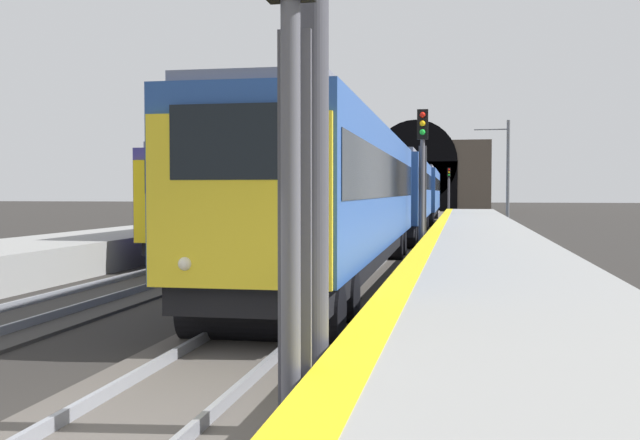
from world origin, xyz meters
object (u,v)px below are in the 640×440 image
(railway_signal_mid, at_px, (422,169))
(catenary_mast_near, at_px, (507,173))
(train_main_approaching, at_px, (398,192))
(railway_signal_far, at_px, (449,186))
(train_adjacent_platform, at_px, (314,195))
(railway_signal_near, at_px, (291,148))

(railway_signal_mid, bearing_deg, catenary_mast_near, 169.67)
(train_main_approaching, distance_m, railway_signal_far, 42.60)
(train_adjacent_platform, distance_m, catenary_mast_near, 14.70)
(railway_signal_near, height_order, catenary_mast_near, catenary_mast_near)
(train_adjacent_platform, height_order, catenary_mast_near, catenary_mast_near)
(railway_signal_near, bearing_deg, train_main_approaching, -176.68)
(railway_signal_mid, relative_size, catenary_mast_near, 0.74)
(train_main_approaching, bearing_deg, train_adjacent_platform, -111.87)
(train_adjacent_platform, bearing_deg, catenary_mast_near, 130.50)
(train_adjacent_platform, xyz_separation_m, railway_signal_mid, (-14.24, -6.80, 0.98))
(train_main_approaching, distance_m, railway_signal_near, 32.50)
(railway_signal_mid, bearing_deg, railway_signal_near, 0.00)
(railway_signal_mid, xyz_separation_m, railway_signal_far, (54.89, 0.00, -0.15))
(railway_signal_near, height_order, railway_signal_far, railway_signal_far)
(railway_signal_mid, height_order, catenary_mast_near, catenary_mast_near)
(railway_signal_near, distance_m, catenary_mast_near, 44.06)
(railway_signal_far, bearing_deg, railway_signal_mid, 0.00)
(railway_signal_near, distance_m, railway_signal_far, 74.99)
(railway_signal_near, relative_size, catenary_mast_near, 0.66)
(train_adjacent_platform, bearing_deg, railway_signal_mid, 25.58)
(railway_signal_mid, bearing_deg, train_main_approaching, -171.32)
(railway_signal_near, xyz_separation_m, catenary_mast_near, (43.83, -4.32, 0.91))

